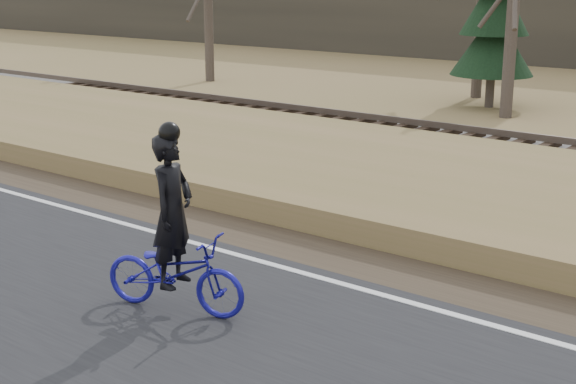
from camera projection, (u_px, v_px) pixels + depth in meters
The scene contains 9 objects.
ground at pixel (352, 298), 10.58m from camera, with size 120.00×120.00×0.00m, color olive.
road at pixel (224, 367), 8.67m from camera, with size 120.00×6.00×0.06m, color black.
edge_line at pixel (360, 289), 10.72m from camera, with size 120.00×0.12×0.01m, color silver.
shoulder at pixel (398, 271), 11.49m from camera, with size 120.00×1.60×0.04m, color #473A2B.
embankment at pixel (487, 210), 13.73m from camera, with size 120.00×5.00×0.44m, color olive.
ballast at pixel (564, 169), 16.62m from camera, with size 120.00×3.00×0.45m, color slate.
railroad at pixel (566, 154), 16.54m from camera, with size 120.00×2.40×0.29m.
cyclist at pixel (174, 252), 9.85m from camera, with size 2.01×1.15×2.39m.
conifer at pixel (496, 4), 24.83m from camera, with size 2.60×2.60×6.79m.
Camera 1 is at (5.36, -8.29, 4.14)m, focal length 50.00 mm.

